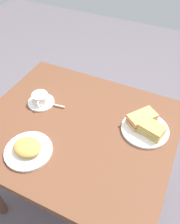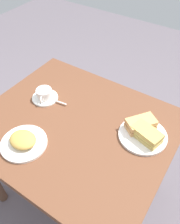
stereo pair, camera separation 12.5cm
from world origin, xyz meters
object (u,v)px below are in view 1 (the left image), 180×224
(dining_table, at_px, (77,139))
(sandwich_back, at_px, (142,119))
(coffee_cup, at_px, (40,98))
(coffee_saucer, at_px, (41,102))
(spoon, at_px, (54,104))
(sandwich_plate, at_px, (145,129))
(sandwich_front, at_px, (149,128))
(side_plate, at_px, (29,151))

(dining_table, bearing_deg, sandwich_back, 27.57)
(sandwich_back, bearing_deg, coffee_cup, -170.93)
(coffee_saucer, relative_size, spoon, 1.54)
(sandwich_plate, bearing_deg, sandwich_front, -32.62)
(sandwich_back, height_order, side_plate, sandwich_back)
(spoon, bearing_deg, coffee_saucer, -172.69)
(coffee_cup, xyz_separation_m, spoon, (0.08, 0.01, -0.03))
(sandwich_plate, height_order, coffee_saucer, sandwich_plate)
(sandwich_back, xyz_separation_m, coffee_saucer, (-0.57, -0.09, -0.04))
(dining_table, relative_size, sandwich_front, 6.20)
(side_plate, bearing_deg, sandwich_plate, 38.23)
(spoon, bearing_deg, side_plate, -79.99)
(coffee_saucer, xyz_separation_m, coffee_cup, (0.00, -0.00, 0.03))
(sandwich_front, height_order, sandwich_back, sandwich_front)
(sandwich_front, height_order, side_plate, sandwich_front)
(dining_table, relative_size, sandwich_back, 6.06)
(coffee_cup, bearing_deg, sandwich_back, 9.07)
(sandwich_plate, relative_size, coffee_saucer, 1.61)
(sandwich_plate, bearing_deg, side_plate, -141.77)
(sandwich_front, relative_size, coffee_cup, 1.46)
(sandwich_front, xyz_separation_m, spoon, (-0.54, -0.03, -0.03))
(sandwich_plate, relative_size, sandwich_front, 1.49)
(sandwich_plate, distance_m, sandwich_front, 0.04)
(dining_table, xyz_separation_m, coffee_saucer, (-0.27, 0.07, 0.12))
(dining_table, height_order, coffee_saucer, coffee_saucer)
(dining_table, xyz_separation_m, side_plate, (-0.13, -0.24, 0.12))
(sandwich_front, bearing_deg, side_plate, -143.97)
(coffee_saucer, bearing_deg, sandwich_front, 3.87)
(sandwich_back, relative_size, coffee_cup, 1.50)
(spoon, relative_size, side_plate, 0.43)
(dining_table, bearing_deg, sandwich_front, 17.35)
(dining_table, relative_size, coffee_cup, 9.06)
(side_plate, bearing_deg, sandwich_back, 42.74)
(spoon, xyz_separation_m, side_plate, (0.06, -0.32, -0.01))
(sandwich_front, xyz_separation_m, side_plate, (-0.49, -0.35, -0.04))
(sandwich_front, bearing_deg, dining_table, -162.65)
(sandwich_front, distance_m, coffee_cup, 0.62)
(dining_table, distance_m, sandwich_plate, 0.38)
(coffee_cup, bearing_deg, dining_table, -14.32)
(sandwich_plate, distance_m, coffee_cup, 0.60)
(coffee_saucer, bearing_deg, sandwich_plate, 5.25)
(dining_table, distance_m, sandwich_back, 0.37)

